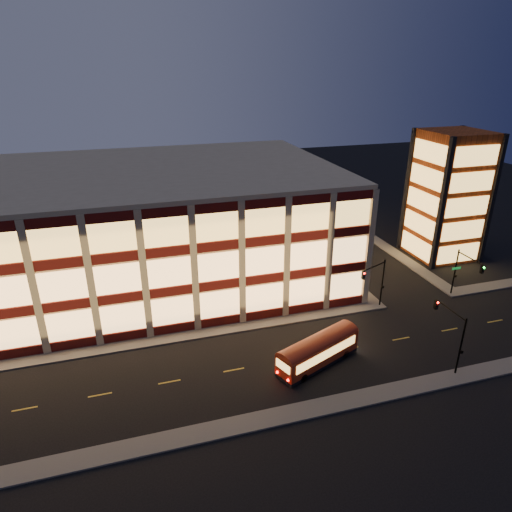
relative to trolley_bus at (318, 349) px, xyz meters
name	(u,v)px	position (x,y,z in m)	size (l,w,h in m)	color
ground	(182,342)	(-11.88, 7.43, -1.68)	(200.00, 200.00, 0.00)	black
sidewalk_office_south	(151,341)	(-14.88, 8.43, -1.60)	(54.00, 2.00, 0.15)	#514F4C
sidewalk_office_east	(319,254)	(11.12, 24.43, -1.60)	(2.00, 30.00, 0.15)	#514F4C
sidewalk_tower_south	(492,286)	(28.12, 8.43, -1.60)	(14.00, 2.00, 0.15)	#514F4C
sidewalk_tower_west	(384,246)	(22.12, 24.43, -1.60)	(2.00, 30.00, 0.15)	#514F4C
sidewalk_near	(206,432)	(-11.88, -5.57, -1.60)	(100.00, 2.00, 0.15)	#514F4C
office_building	(136,226)	(-14.79, 24.34, 5.57)	(50.45, 30.45, 14.50)	tan
stair_tower	(448,196)	(28.08, 19.38, 7.31)	(8.60, 8.60, 18.00)	#8C3814
traffic_signal_far	(376,278)	(10.33, 7.67, 2.44)	(3.79, 1.87, 6.00)	black
traffic_signal_right	(465,269)	(21.62, 6.80, 2.43)	(1.20, 4.37, 6.00)	black
traffic_signal_near	(452,328)	(11.62, -3.60, 2.45)	(0.32, 4.45, 6.00)	black
trolley_bus	(318,349)	(0.00, 0.00, 0.00)	(9.11, 5.46, 3.02)	maroon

